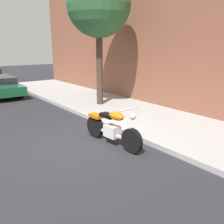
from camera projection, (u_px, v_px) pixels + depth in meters
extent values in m
plane|color=#28282D|center=(83.00, 143.00, 6.98)|extent=(60.00, 60.00, 0.00)
cube|color=#A6A6A6|center=(157.00, 121.00, 8.72)|extent=(24.40, 3.35, 0.14)
cube|color=brown|center=(199.00, 11.00, 8.86)|extent=(24.40, 0.50, 7.72)
cylinder|color=black|center=(132.00, 141.00, 6.27)|extent=(0.65, 0.18, 0.64)
cylinder|color=black|center=(95.00, 126.00, 7.38)|extent=(0.65, 0.18, 0.64)
cube|color=silver|center=(112.00, 131.00, 6.82)|extent=(0.46, 0.31, 0.32)
cube|color=silver|center=(112.00, 134.00, 6.83)|extent=(1.37, 0.17, 0.06)
ellipsoid|color=#D1660C|center=(116.00, 116.00, 6.56)|extent=(0.54, 0.29, 0.22)
cube|color=black|center=(108.00, 116.00, 6.84)|extent=(0.49, 0.27, 0.10)
cube|color=#D1660C|center=(96.00, 116.00, 7.26)|extent=(0.46, 0.27, 0.10)
cylinder|color=silver|center=(130.00, 130.00, 6.25)|extent=(0.27, 0.07, 0.58)
cylinder|color=silver|center=(129.00, 109.00, 6.15)|extent=(0.08, 0.70, 0.04)
sphere|color=silver|center=(133.00, 117.00, 6.09)|extent=(0.17, 0.17, 0.17)
cylinder|color=silver|center=(110.00, 131.00, 7.13)|extent=(0.80, 0.14, 0.09)
cylinder|color=black|center=(3.00, 79.00, 18.03)|extent=(0.64, 0.23, 0.64)
cylinder|color=black|center=(20.00, 92.00, 12.89)|extent=(0.64, 0.23, 0.64)
cylinder|color=black|center=(6.00, 85.00, 15.11)|extent=(0.64, 0.23, 0.64)
cylinder|color=#483328|center=(100.00, 67.00, 10.64)|extent=(0.28, 0.28, 3.53)
sphere|color=#2F6136|center=(99.00, 5.00, 10.00)|extent=(2.61, 2.61, 2.61)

